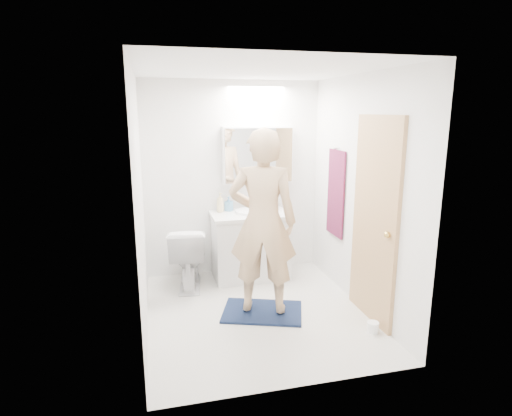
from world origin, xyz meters
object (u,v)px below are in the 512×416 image
object	(u,v)px
person	(263,222)
soap_bottle_b	(229,204)
vanity_cabinet	(250,247)
medicine_cabinet	(258,155)
soap_bottle_a	(220,202)
toilet	(188,256)
toilet_paper_roll	(373,327)
toothbrush_cup	(268,205)

from	to	relation	value
person	soap_bottle_b	size ratio (longest dim) A/B	10.19
vanity_cabinet	medicine_cabinet	distance (m)	1.14
medicine_cabinet	soap_bottle_a	xyz separation A→B (m)	(-0.49, -0.06, -0.56)
person	medicine_cabinet	bearing A→B (deg)	-82.22
soap_bottle_b	soap_bottle_a	bearing A→B (deg)	-165.19
toilet	toilet_paper_roll	bearing A→B (deg)	144.29
vanity_cabinet	toilet_paper_roll	distance (m)	1.83
soap_bottle_a	vanity_cabinet	bearing A→B (deg)	-23.51
vanity_cabinet	toilet_paper_roll	world-z (taller)	vanity_cabinet
soap_bottle_a	toilet_paper_roll	size ratio (longest dim) A/B	2.17
vanity_cabinet	soap_bottle_a	world-z (taller)	soap_bottle_a
person	vanity_cabinet	bearing A→B (deg)	-76.52
soap_bottle_a	toilet_paper_roll	distance (m)	2.28
medicine_cabinet	toothbrush_cup	xyz separation A→B (m)	(0.13, -0.05, -0.63)
person	toilet_paper_roll	distance (m)	1.44
vanity_cabinet	person	world-z (taller)	person
vanity_cabinet	person	xyz separation A→B (m)	(-0.11, -0.99, 0.58)
soap_bottle_b	toilet_paper_roll	size ratio (longest dim) A/B	1.64
toilet	person	world-z (taller)	person
vanity_cabinet	medicine_cabinet	bearing A→B (deg)	55.50
toothbrush_cup	toilet_paper_roll	distance (m)	2.02
medicine_cabinet	soap_bottle_a	bearing A→B (deg)	-173.01
vanity_cabinet	soap_bottle_b	xyz separation A→B (m)	(-0.23, 0.18, 0.52)
vanity_cabinet	person	bearing A→B (deg)	-96.07
soap_bottle_a	toothbrush_cup	bearing A→B (deg)	0.93
medicine_cabinet	soap_bottle_a	world-z (taller)	medicine_cabinet
medicine_cabinet	soap_bottle_a	distance (m)	0.75
person	toothbrush_cup	size ratio (longest dim) A/B	16.70
soap_bottle_a	toilet_paper_roll	world-z (taller)	soap_bottle_a
vanity_cabinet	medicine_cabinet	size ratio (longest dim) A/B	1.02
medicine_cabinet	toilet_paper_roll	world-z (taller)	medicine_cabinet
medicine_cabinet	toilet_paper_roll	bearing A→B (deg)	-70.09
medicine_cabinet	toilet	world-z (taller)	medicine_cabinet
toothbrush_cup	vanity_cabinet	bearing A→B (deg)	-149.71
person	toothbrush_cup	world-z (taller)	person
toilet	person	xyz separation A→B (m)	(0.67, -0.87, 0.60)
medicine_cabinet	toilet	bearing A→B (deg)	-160.53
vanity_cabinet	toilet_paper_roll	xyz separation A→B (m)	(0.80, -1.61, -0.34)
toilet	toothbrush_cup	xyz separation A→B (m)	(1.05, 0.27, 0.50)
toilet	toilet_paper_roll	xyz separation A→B (m)	(1.58, -1.50, -0.32)
vanity_cabinet	toothbrush_cup	size ratio (longest dim) A/B	8.17
vanity_cabinet	person	distance (m)	1.15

